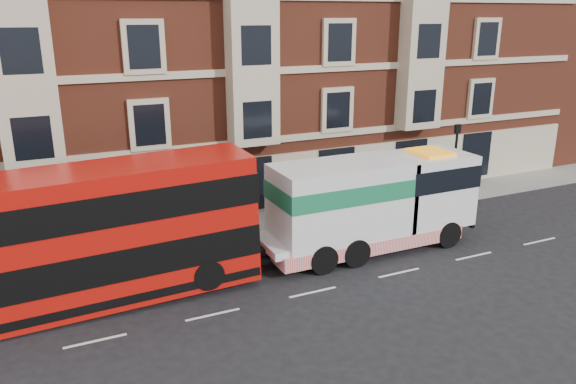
# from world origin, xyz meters

# --- Properties ---
(ground) EXTENTS (120.00, 120.00, 0.00)m
(ground) POSITION_xyz_m (0.00, 0.00, 0.00)
(ground) COLOR black
(ground) RESTS_ON ground
(sidewalk) EXTENTS (90.00, 3.00, 0.15)m
(sidewalk) POSITION_xyz_m (0.00, 7.50, 0.07)
(sidewalk) COLOR slate
(sidewalk) RESTS_ON ground
(victorian_terrace) EXTENTS (45.00, 12.00, 20.40)m
(victorian_terrace) POSITION_xyz_m (0.50, 15.00, 10.07)
(victorian_terrace) COLOR brown
(victorian_terrace) RESTS_ON ground
(lamp_post_west) EXTENTS (0.35, 0.15, 4.35)m
(lamp_post_west) POSITION_xyz_m (-6.00, 6.20, 2.68)
(lamp_post_west) COLOR black
(lamp_post_west) RESTS_ON sidewalk
(lamp_post_east) EXTENTS (0.35, 0.15, 4.35)m
(lamp_post_east) POSITION_xyz_m (12.00, 6.20, 2.68)
(lamp_post_east) COLOR black
(lamp_post_east) RESTS_ON sidewalk
(double_decker_bus) EXTENTS (12.55, 2.88, 5.08)m
(double_decker_bus) POSITION_xyz_m (-7.95, 2.61, 2.69)
(double_decker_bus) COLOR #BA100A
(double_decker_bus) RESTS_ON ground
(tow_truck) EXTENTS (10.06, 2.97, 4.19)m
(tow_truck) POSITION_xyz_m (4.12, 2.61, 2.22)
(tow_truck) COLOR silver
(tow_truck) RESTS_ON ground
(pedestrian) EXTENTS (0.65, 0.54, 1.53)m
(pedestrian) POSITION_xyz_m (-6.29, 7.86, 0.92)
(pedestrian) COLOR #1B2C37
(pedestrian) RESTS_ON sidewalk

